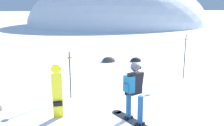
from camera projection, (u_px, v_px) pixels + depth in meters
The scene contains 8 objects.
ground_plane at pixel (137, 122), 6.77m from camera, with size 300.00×300.00×0.00m, color white.
ridge_peak_main at pixel (118, 24), 42.45m from camera, with size 30.22×27.20×15.76m.
snowboarder_main at pixel (134, 91), 6.53m from camera, with size 0.91×1.71×1.71m.
spare_snowboard at pixel (57, 93), 6.68m from camera, with size 0.28×0.53×1.59m.
piste_marker_near at pixel (185, 53), 10.64m from camera, with size 0.20×0.20×2.00m.
piste_marker_far at pixel (70, 71), 8.36m from camera, with size 0.20×0.20×1.69m.
rock_mid at pixel (109, 61), 14.12m from camera, with size 0.78×0.67×0.55m.
rock_small at pixel (136, 61), 14.19m from camera, with size 0.65×0.55×0.45m.
Camera 1 is at (-2.03, -5.91, 3.15)m, focal length 39.04 mm.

